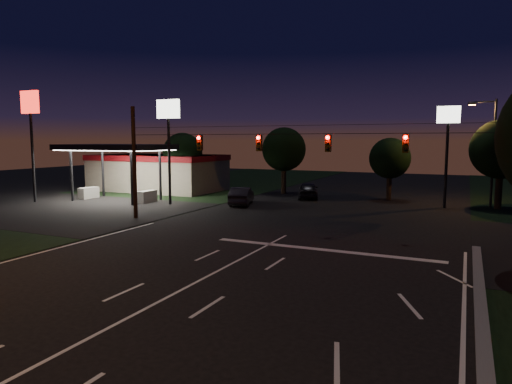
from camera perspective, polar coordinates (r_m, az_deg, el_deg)
The scene contains 16 objects.
ground at distance 15.52m, azimuth -15.93°, elevation -15.01°, with size 140.00×140.00×0.00m, color black.
cross_street_left at distance 40.33m, azimuth -22.66°, elevation -2.03°, with size 20.00×16.00×0.02m, color black.
stop_bar at distance 23.96m, azimuth 8.33°, elevation -7.14°, with size 12.00×0.50×0.01m, color silver.
utility_pole_left at distance 34.13m, azimuth -14.77°, elevation -3.21°, with size 0.28×0.28×8.00m, color black.
signal_span at distance 27.53m, azimuth 4.57°, elevation 6.22°, with size 24.00×0.40×1.56m.
gas_station at distance 51.95m, azimuth -12.43°, elevation 2.76°, with size 14.20×16.10×5.25m.
pole_sign_left_near at distance 40.45m, azimuth -10.89°, elevation 8.29°, with size 2.20×0.30×9.10m.
pole_sign_left_far at distance 45.84m, azimuth -26.35°, elevation 8.31°, with size 2.00×0.30×10.00m.
pole_sign_right at distance 40.89m, azimuth 22.85°, elevation 6.85°, with size 1.80×0.30×8.40m.
street_light_right_far at distance 42.89m, azimuth 27.23°, elevation 5.26°, with size 2.20×0.35×9.00m.
tree_far_a at distance 49.39m, azimuth -9.07°, elevation 4.82°, with size 4.20×4.20×6.42m.
tree_far_b at distance 48.29m, azimuth 3.58°, elevation 5.27°, with size 4.60×4.60×6.98m.
tree_far_c at distance 44.47m, azimuth 16.43°, elevation 4.00°, with size 3.80×3.80×5.86m.
tree_far_d at distance 42.06m, azimuth 28.32°, elevation 4.63°, with size 4.80×4.80×7.30m.
car_oncoming_a at distance 44.57m, azimuth 6.52°, elevation 0.22°, with size 1.87×4.65×1.59m, color black.
car_oncoming_b at distance 39.99m, azimuth -1.83°, elevation -0.49°, with size 1.63×4.68×1.54m, color black.
Camera 1 is at (9.57, -10.85, 5.62)m, focal length 32.00 mm.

